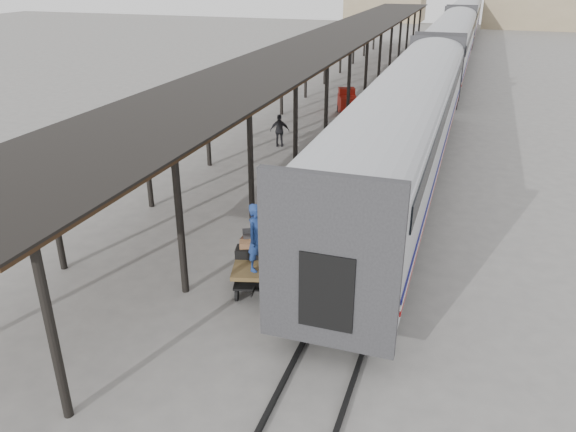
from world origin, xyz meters
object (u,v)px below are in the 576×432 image
(baggage_cart, at_px, (258,263))
(pedestrian, at_px, (280,131))
(luggage_tug, at_px, (347,103))
(porter, at_px, (257,237))

(baggage_cart, xyz_separation_m, pedestrian, (-3.80, 12.67, 0.16))
(luggage_tug, xyz_separation_m, pedestrian, (-1.65, -7.68, 0.13))
(luggage_tug, relative_size, pedestrian, 1.19)
(baggage_cart, relative_size, pedestrian, 1.63)
(baggage_cart, xyz_separation_m, luggage_tug, (-2.14, 20.35, 0.03))
(luggage_tug, xyz_separation_m, porter, (2.39, -21.00, 1.12))
(porter, bearing_deg, pedestrian, 33.86)
(porter, xyz_separation_m, pedestrian, (-4.05, 13.32, -0.99))
(baggage_cart, relative_size, luggage_tug, 1.37)
(baggage_cart, bearing_deg, porter, -84.33)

